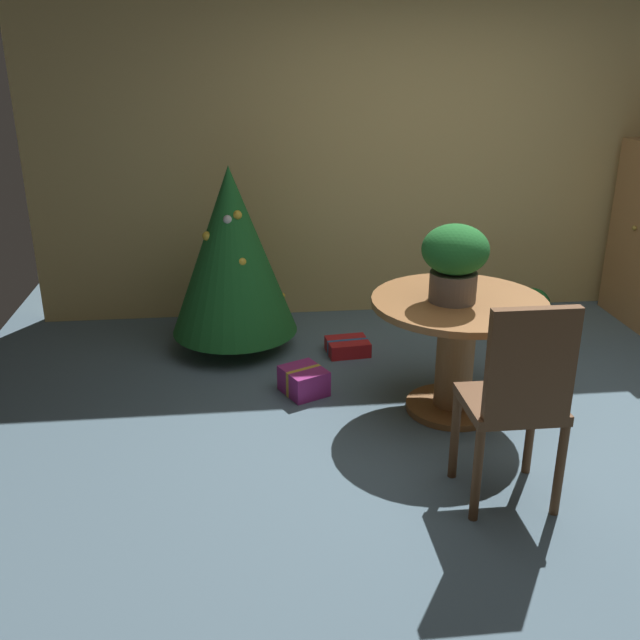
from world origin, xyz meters
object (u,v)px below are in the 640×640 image
holiday_tree (232,251)px  gift_box_purple (304,381)px  round_dining_table (456,338)px  flower_vase (455,258)px  wooden_chair_near (518,395)px  gift_box_red (348,347)px  potted_plant (531,312)px

holiday_tree → gift_box_purple: holiday_tree is taller
round_dining_table → flower_vase: size_ratio=2.28×
wooden_chair_near → round_dining_table: bearing=90.0°
gift_box_purple → gift_box_red: (0.36, 0.58, -0.03)m
holiday_tree → potted_plant: bearing=-3.4°
holiday_tree → potted_plant: size_ratio=3.17×
wooden_chair_near → gift_box_red: wooden_chair_near is taller
wooden_chair_near → potted_plant: (0.86, 1.91, -0.35)m
flower_vase → holiday_tree: (-1.25, 1.10, -0.23)m
round_dining_table → wooden_chair_near: 0.96m
flower_vase → gift_box_red: size_ratio=1.41×
wooden_chair_near → gift_box_red: size_ratio=3.33×
holiday_tree → gift_box_purple: size_ratio=3.82×
flower_vase → wooden_chair_near: (0.05, -0.93, -0.37)m
round_dining_table → potted_plant: bearing=48.1°
flower_vase → gift_box_purple: 1.25m
gift_box_red → potted_plant: bearing=2.6°
gift_box_red → holiday_tree: bearing=166.5°
gift_box_red → flower_vase: bearing=-63.5°
holiday_tree → gift_box_red: holiday_tree is taller
round_dining_table → flower_vase: 0.49m
round_dining_table → holiday_tree: 1.71m
wooden_chair_near → gift_box_purple: wooden_chair_near is taller
gift_box_red → wooden_chair_near: bearing=-74.7°
round_dining_table → flower_vase: bearing=-162.2°
round_dining_table → gift_box_purple: (-0.87, 0.32, -0.39)m
round_dining_table → gift_box_red: (-0.50, 0.90, -0.42)m
round_dining_table → gift_box_red: round_dining_table is taller
round_dining_table → flower_vase: flower_vase is taller
round_dining_table → wooden_chair_near: wooden_chair_near is taller
flower_vase → wooden_chair_near: flower_vase is taller
flower_vase → potted_plant: 1.51m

